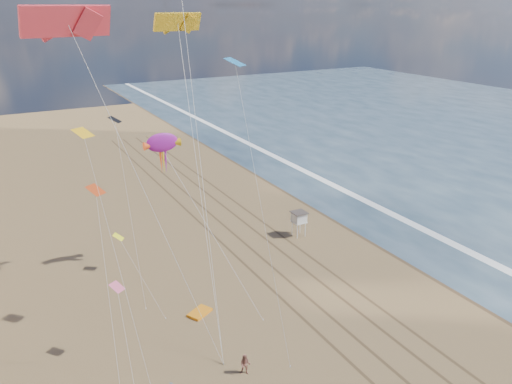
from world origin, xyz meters
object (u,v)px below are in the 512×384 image
lifeguard_stand (299,218)px  kite_flyer_b (245,365)px  show_kite (162,143)px  grounded_kite (200,313)px

lifeguard_stand → kite_flyer_b: size_ratio=1.80×
lifeguard_stand → show_kite: 20.15m
grounded_kite → kite_flyer_b: bearing=-118.7°
grounded_kite → lifeguard_stand: bearing=0.5°
lifeguard_stand → kite_flyer_b: lifeguard_stand is taller
lifeguard_stand → grounded_kite: (-17.34, -9.71, -2.33)m
show_kite → lifeguard_stand: bearing=-2.0°
grounded_kite → show_kite: size_ratio=0.11×
show_kite → grounded_kite: bearing=-94.3°
kite_flyer_b → lifeguard_stand: bearing=82.7°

